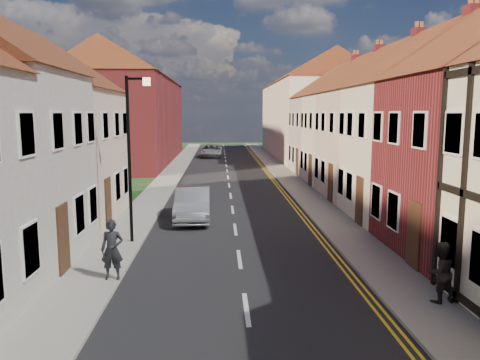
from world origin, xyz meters
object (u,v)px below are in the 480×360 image
object	(u,v)px
car_mid	(193,204)
pedestrian_right	(440,272)
car_distant	(211,151)
pedestrian_left_b	(112,250)
lamppost	(131,149)

from	to	relation	value
car_mid	pedestrian_right	distance (m)	12.01
car_mid	car_distant	world-z (taller)	car_mid
pedestrian_right	pedestrian_left_b	xyz separation A→B (m)	(-8.54, 2.00, 0.09)
pedestrian_left_b	car_mid	bearing A→B (deg)	78.63
car_distant	pedestrian_left_b	xyz separation A→B (m)	(-2.16, -38.53, 0.30)
car_distant	pedestrian_left_b	world-z (taller)	pedestrian_left_b
car_mid	pedestrian_right	size ratio (longest dim) A/B	2.83
lamppost	pedestrian_right	xyz separation A→B (m)	(8.65, -6.00, -2.64)
car_distant	pedestrian_left_b	size ratio (longest dim) A/B	2.86
car_mid	lamppost	bearing A→B (deg)	-117.41
car_mid	pedestrian_left_b	size ratio (longest dim) A/B	2.53
pedestrian_right	car_mid	bearing A→B (deg)	-66.93
car_mid	pedestrian_left_b	distance (m)	8.17
lamppost	car_distant	bearing A→B (deg)	86.23
lamppost	car_mid	bearing A→B (deg)	63.84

